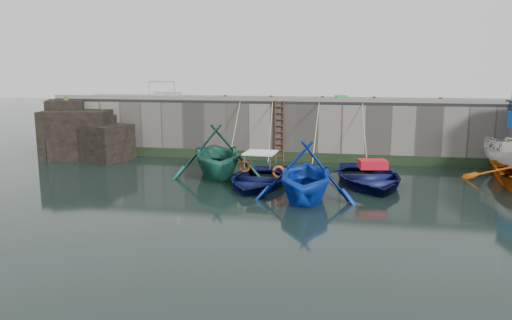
% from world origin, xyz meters
% --- Properties ---
extents(ground, '(120.00, 120.00, 0.00)m').
position_xyz_m(ground, '(0.00, 0.00, 0.00)').
color(ground, black).
rests_on(ground, ground).
extents(quay_back, '(30.00, 5.00, 3.00)m').
position_xyz_m(quay_back, '(0.00, 12.50, 1.50)').
color(quay_back, slate).
rests_on(quay_back, ground).
extents(road_back, '(30.00, 5.00, 0.16)m').
position_xyz_m(road_back, '(0.00, 12.50, 3.08)').
color(road_back, black).
rests_on(road_back, quay_back).
extents(kerb_back, '(30.00, 0.30, 0.20)m').
position_xyz_m(kerb_back, '(0.00, 10.15, 3.26)').
color(kerb_back, slate).
rests_on(kerb_back, road_back).
extents(algae_back, '(30.00, 0.08, 0.50)m').
position_xyz_m(algae_back, '(0.00, 9.96, 0.25)').
color(algae_back, black).
rests_on(algae_back, ground).
extents(rock_outcrop, '(5.85, 4.24, 3.41)m').
position_xyz_m(rock_outcrop, '(-12.92, 9.11, 1.26)').
color(rock_outcrop, black).
rests_on(rock_outcrop, ground).
extents(ladder, '(0.51, 0.08, 3.20)m').
position_xyz_m(ladder, '(-2.00, 9.91, 1.59)').
color(ladder, '#3F1E0F').
rests_on(ladder, ground).
extents(boat_near_white, '(5.80, 6.21, 2.64)m').
position_xyz_m(boat_near_white, '(-4.24, 5.72, 0.00)').
color(boat_near_white, '#164E3F').
rests_on(boat_near_white, ground).
extents(boat_near_white_rope, '(0.04, 3.15, 3.10)m').
position_xyz_m(boat_near_white_rope, '(-4.24, 9.11, 0.00)').
color(boat_near_white_rope, tan).
rests_on(boat_near_white_rope, ground).
extents(boat_near_blue, '(3.63, 4.97, 1.00)m').
position_xyz_m(boat_near_blue, '(-2.04, 4.35, 0.00)').
color(boat_near_blue, '#0A0F40').
rests_on(boat_near_blue, ground).
extents(boat_near_blue_rope, '(0.04, 4.09, 3.10)m').
position_xyz_m(boat_near_blue_rope, '(-2.04, 8.42, 0.00)').
color(boat_near_blue_rope, tan).
rests_on(boat_near_blue_rope, ground).
extents(boat_near_blacktrim, '(4.33, 4.93, 2.47)m').
position_xyz_m(boat_near_blacktrim, '(0.16, 2.42, 0.00)').
color(boat_near_blacktrim, '#0B32A8').
rests_on(boat_near_blacktrim, ground).
extents(boat_near_blacktrim_rope, '(0.04, 5.70, 3.10)m').
position_xyz_m(boat_near_blacktrim_rope, '(0.16, 7.46, 0.00)').
color(boat_near_blacktrim_rope, tan).
rests_on(boat_near_blacktrim_rope, ground).
extents(boat_near_navy, '(4.89, 6.12, 1.13)m').
position_xyz_m(boat_near_navy, '(2.51, 5.40, 0.00)').
color(boat_near_navy, '#090E3B').
rests_on(boat_near_navy, ground).
extents(boat_near_navy_rope, '(0.04, 3.34, 3.10)m').
position_xyz_m(boat_near_navy_rope, '(2.51, 8.95, 0.00)').
color(boat_near_navy_rope, tan).
rests_on(boat_near_navy_rope, ground).
extents(fish_crate, '(0.66, 0.55, 0.27)m').
position_xyz_m(fish_crate, '(1.11, 11.39, 3.29)').
color(fish_crate, '#1A9336').
rests_on(fish_crate, road_back).
extents(railing, '(1.60, 1.05, 1.00)m').
position_xyz_m(railing, '(-8.75, 11.25, 3.36)').
color(railing, '#A5A8AD').
rests_on(railing, road_back).
extents(bollard_a, '(0.18, 0.18, 0.28)m').
position_xyz_m(bollard_a, '(-5.00, 10.25, 3.30)').
color(bollard_a, '#3F1E0F').
rests_on(bollard_a, road_back).
extents(bollard_b, '(0.18, 0.18, 0.28)m').
position_xyz_m(bollard_b, '(-2.50, 10.25, 3.30)').
color(bollard_b, '#3F1E0F').
rests_on(bollard_b, road_back).
extents(bollard_c, '(0.18, 0.18, 0.28)m').
position_xyz_m(bollard_c, '(0.20, 10.25, 3.30)').
color(bollard_c, '#3F1E0F').
rests_on(bollard_c, road_back).
extents(bollard_d, '(0.18, 0.18, 0.28)m').
position_xyz_m(bollard_d, '(2.80, 10.25, 3.30)').
color(bollard_d, '#3F1E0F').
rests_on(bollard_d, road_back).
extents(bollard_e, '(0.18, 0.18, 0.28)m').
position_xyz_m(bollard_e, '(6.00, 10.25, 3.30)').
color(bollard_e, '#3F1E0F').
rests_on(bollard_e, road_back).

